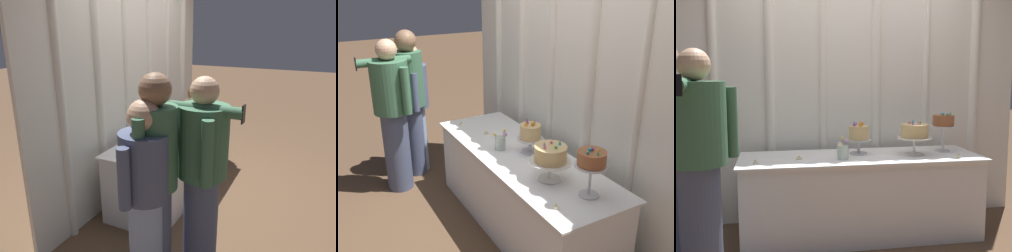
# 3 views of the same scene
# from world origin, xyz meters

# --- Properties ---
(ground_plane) EXTENTS (24.00, 24.00, 0.00)m
(ground_plane) POSITION_xyz_m (0.00, 0.00, 0.00)
(ground_plane) COLOR brown
(draped_curtain) EXTENTS (3.51, 0.17, 2.68)m
(draped_curtain) POSITION_xyz_m (-0.01, 0.60, 1.41)
(draped_curtain) COLOR white
(draped_curtain) RESTS_ON ground_plane
(cake_table) EXTENTS (2.14, 0.73, 0.74)m
(cake_table) POSITION_xyz_m (0.00, 0.10, 0.37)
(cake_table) COLOR white
(cake_table) RESTS_ON ground_plane
(cake_display_leftmost) EXTENTS (0.23, 0.23, 0.31)m
(cake_display_leftmost) POSITION_xyz_m (-0.00, 0.19, 0.92)
(cake_display_leftmost) COLOR silver
(cake_display_leftmost) RESTS_ON cake_table
(cake_display_center) EXTENTS (0.32, 0.32, 0.32)m
(cake_display_center) POSITION_xyz_m (0.48, 0.06, 0.94)
(cake_display_center) COLOR silver
(cake_display_center) RESTS_ON cake_table
(cake_display_rightmost) EXTENTS (0.24, 0.24, 0.38)m
(cake_display_rightmost) POSITION_xyz_m (0.81, 0.17, 1.01)
(cake_display_rightmost) COLOR silver
(cake_display_rightmost) RESTS_ON cake_table
(flower_vase) EXTENTS (0.10, 0.12, 0.19)m
(flower_vase) POSITION_xyz_m (-0.18, -0.01, 0.81)
(flower_vase) COLOR #B2C1B2
(flower_vase) RESTS_ON cake_table
(tealight_far_left) EXTENTS (0.04, 0.04, 0.03)m
(tealight_far_left) POSITION_xyz_m (-0.92, -0.08, 0.75)
(tealight_far_left) COLOR beige
(tealight_far_left) RESTS_ON cake_table
(tealight_near_left) EXTENTS (0.05, 0.05, 0.03)m
(tealight_near_left) POSITION_xyz_m (-0.55, 0.04, 0.75)
(tealight_near_left) COLOR beige
(tealight_near_left) RESTS_ON cake_table
(tealight_near_right) EXTENTS (0.04, 0.04, 0.04)m
(tealight_near_right) POSITION_xyz_m (0.83, -0.13, 0.75)
(tealight_near_right) COLOR beige
(tealight_near_right) RESTS_ON cake_table
(guest_man_dark_suit) EXTENTS (0.50, 0.50, 1.62)m
(guest_man_dark_suit) POSITION_xyz_m (-1.25, -0.69, 0.88)
(guest_man_dark_suit) COLOR #4C5675
(guest_man_dark_suit) RESTS_ON ground_plane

